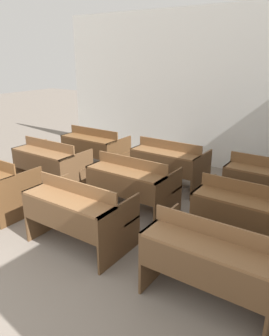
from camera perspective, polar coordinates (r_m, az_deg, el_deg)
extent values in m
cube|color=silver|center=(7.15, 10.56, 13.30)|extent=(6.79, 0.06, 3.19)
cube|color=#53361D|center=(5.03, -19.09, -4.73)|extent=(0.03, 0.80, 0.71)
cube|color=brown|center=(5.60, -20.97, -2.02)|extent=(1.23, 0.33, 0.03)
cube|color=#53361D|center=(5.69, -20.67, -4.38)|extent=(1.18, 0.04, 0.04)
cube|color=brown|center=(4.63, -14.65, -6.41)|extent=(0.03, 0.80, 0.71)
cube|color=brown|center=(3.88, -2.55, -11.04)|extent=(0.03, 0.80, 0.71)
cube|color=brown|center=(3.94, -11.66, -5.42)|extent=(1.23, 0.35, 0.03)
cube|color=brown|center=(3.92, -13.21, -8.53)|extent=(1.18, 0.02, 0.32)
cube|color=brown|center=(4.01, -10.09, -3.40)|extent=(1.23, 0.02, 0.16)
cube|color=brown|center=(4.36, -7.08, -6.93)|extent=(1.23, 0.33, 0.03)
cube|color=brown|center=(4.48, -6.95, -9.82)|extent=(1.18, 0.04, 0.04)
cube|color=brown|center=(3.63, 4.46, -13.42)|extent=(0.03, 0.80, 0.71)
cube|color=brown|center=(3.07, 12.47, -13.17)|extent=(1.23, 0.35, 0.03)
cube|color=brown|center=(3.04, 10.98, -17.38)|extent=(1.18, 0.02, 0.32)
cube|color=brown|center=(3.15, 13.76, -10.31)|extent=(1.23, 0.02, 0.16)
cube|color=brown|center=(3.59, 15.01, -13.74)|extent=(1.23, 0.33, 0.03)
cube|color=brown|center=(3.73, 14.67, -16.99)|extent=(1.18, 0.04, 0.04)
cube|color=brown|center=(6.58, -17.47, 1.12)|extent=(0.03, 0.80, 0.71)
cube|color=brown|center=(5.72, -9.89, -0.98)|extent=(0.03, 0.80, 0.71)
cube|color=brown|center=(5.90, -15.81, 2.65)|extent=(1.23, 0.35, 0.03)
cube|color=brown|center=(5.85, -16.87, 0.63)|extent=(1.18, 0.02, 0.32)
cube|color=brown|center=(5.98, -14.71, 3.91)|extent=(1.23, 0.02, 0.16)
cube|color=brown|center=(6.27, -12.40, 1.09)|extent=(1.23, 0.33, 0.03)
cube|color=brown|center=(6.35, -12.24, -1.07)|extent=(1.18, 0.04, 0.04)
cube|color=brown|center=(5.38, -5.38, -2.12)|extent=(0.03, 0.80, 0.71)
cube|color=brown|center=(4.75, 5.93, -5.14)|extent=(0.03, 0.80, 0.71)
cube|color=brown|center=(4.74, -1.62, -0.66)|extent=(1.23, 0.35, 0.03)
cube|color=brown|center=(4.69, -2.78, -3.22)|extent=(1.18, 0.02, 0.32)
cube|color=brown|center=(4.84, -0.49, 0.95)|extent=(1.23, 0.02, 0.16)
cube|color=brown|center=(5.20, 1.38, -2.30)|extent=(1.23, 0.33, 0.03)
cube|color=brown|center=(5.30, 1.36, -4.83)|extent=(1.18, 0.04, 0.04)
cube|color=#54381F|center=(4.54, 11.80, -6.69)|extent=(0.03, 0.80, 0.71)
cube|color=brown|center=(4.04, 18.75, -5.47)|extent=(1.23, 0.35, 0.03)
cube|color=#54381F|center=(3.97, 17.79, -8.60)|extent=(1.18, 0.02, 0.32)
cube|color=brown|center=(4.15, 19.54, -3.46)|extent=(1.23, 0.02, 0.16)
cube|color=brown|center=(4.57, 20.00, -6.78)|extent=(1.23, 0.33, 0.03)
cube|color=#54381F|center=(4.68, 19.65, -9.55)|extent=(1.18, 0.04, 0.04)
cube|color=#53361D|center=(7.33, -10.23, 3.55)|extent=(0.03, 0.80, 0.71)
cube|color=#53361D|center=(6.57, -2.68, 1.98)|extent=(0.03, 0.80, 0.71)
cube|color=brown|center=(6.69, -8.03, 5.14)|extent=(1.23, 0.35, 0.03)
cube|color=#53361D|center=(6.62, -8.91, 3.38)|extent=(1.18, 0.02, 0.32)
cube|color=brown|center=(6.78, -7.14, 6.21)|extent=(1.23, 0.02, 0.16)
cube|color=brown|center=(7.09, -5.44, 3.59)|extent=(1.23, 0.33, 0.03)
cube|color=#53361D|center=(7.17, -5.38, 1.65)|extent=(1.18, 0.04, 0.04)
cube|color=brown|center=(6.26, 1.40, 1.10)|extent=(0.03, 0.80, 0.71)
cube|color=brown|center=(5.73, 11.54, -1.07)|extent=(0.03, 0.80, 0.71)
cube|color=brown|center=(5.68, 5.29, 2.67)|extent=(1.23, 0.35, 0.03)
cube|color=brown|center=(5.59, 4.41, 0.57)|extent=(1.18, 0.02, 0.32)
cube|color=brown|center=(5.79, 6.12, 3.95)|extent=(1.23, 0.02, 0.16)
cube|color=brown|center=(6.15, 7.30, 1.03)|extent=(1.23, 0.33, 0.03)
cube|color=brown|center=(6.24, 7.21, -1.17)|extent=(1.18, 0.04, 0.04)
cube|color=brown|center=(5.56, 16.36, -2.11)|extent=(0.03, 0.80, 0.71)
cube|color=brown|center=(5.11, 22.27, -0.68)|extent=(1.23, 0.35, 0.03)
cube|color=brown|center=(5.02, 21.59, -3.08)|extent=(1.18, 0.02, 0.32)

